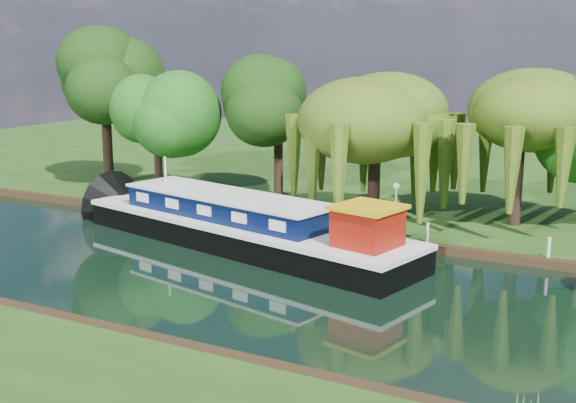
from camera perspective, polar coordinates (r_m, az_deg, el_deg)
The scene contains 12 objects.
ground at distance 31.86m, azimuth 1.15°, elevation -6.85°, with size 120.00×120.00×0.00m, color black.
far_bank at distance 63.22m, azimuth 15.21°, elevation 2.44°, with size 120.00×52.00×0.45m, color #183F11.
dutch_barge at distance 38.15m, azimuth -3.43°, elevation -1.98°, with size 21.17×9.11×4.36m.
red_dinghy at distance 41.68m, azimuth -9.52°, elevation -2.45°, with size 2.34×3.28×0.68m, color maroon.
willow_left at distance 40.93m, azimuth 6.93°, elevation 6.32°, with size 6.71×6.71×8.04m.
willow_right at distance 42.18m, azimuth 17.88°, elevation 5.89°, with size 6.49×6.49×7.90m.
tree_far_left at distance 49.75m, azimuth -10.34°, elevation 6.88°, with size 5.03×5.03×8.10m.
tree_far_back at distance 54.40m, azimuth -14.30°, elevation 8.84°, with size 6.12×6.12×10.30m.
tree_far_mid at distance 48.34m, azimuth -0.77°, elevation 7.40°, with size 5.28×5.28×8.63m.
lamppost at distance 40.41m, azimuth 8.54°, elevation 0.65°, with size 0.36×0.36×2.56m.
mooring_posts at distance 39.15m, azimuth 6.06°, elevation -1.86°, with size 19.16×0.16×1.00m.
reeds_near at distance 22.67m, azimuth 8.24°, elevation -13.59°, with size 33.70×1.50×1.10m.
Camera 1 is at (13.56, -26.92, 10.31)m, focal length 45.00 mm.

